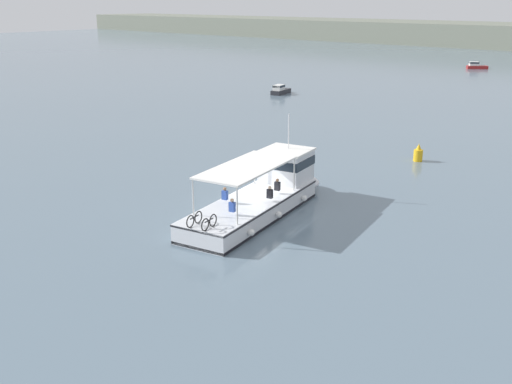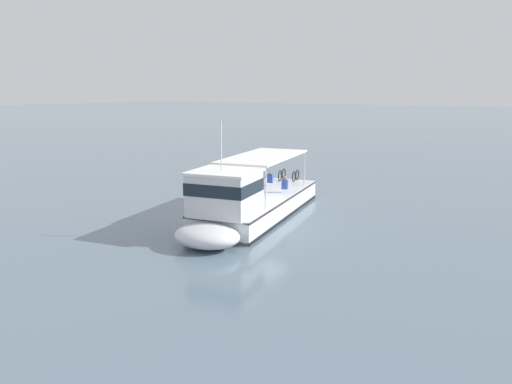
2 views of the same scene
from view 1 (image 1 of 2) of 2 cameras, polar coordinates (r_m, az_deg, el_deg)
ground_plane at (r=35.75m, az=0.09°, el=-1.59°), size 400.00×400.00×0.00m
ferry_main at (r=35.22m, az=0.83°, el=-0.15°), size 5.58×13.06×5.32m
motorboat_horizon_east at (r=116.50m, az=20.42°, el=11.32°), size 3.67×3.17×1.26m
motorboat_near_starboard at (r=79.86m, az=2.34°, el=9.80°), size 2.04×3.80×1.26m
channel_buoy at (r=47.82m, az=15.35°, el=3.55°), size 0.70×0.70×1.40m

